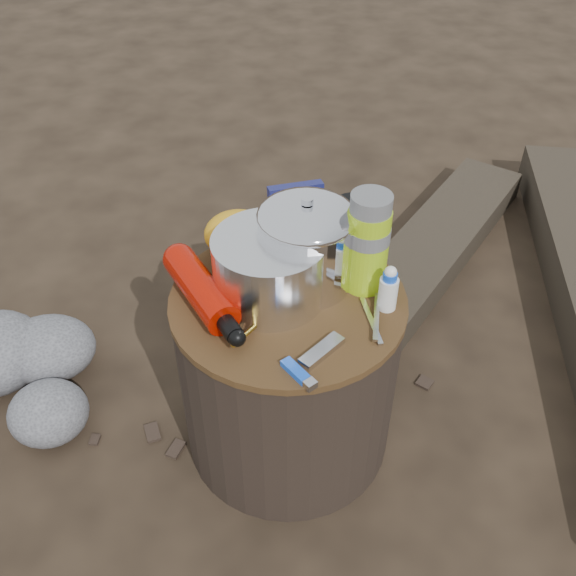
{
  "coord_description": "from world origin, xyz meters",
  "views": [
    {
      "loc": [
        0.01,
        -1.01,
        1.35
      ],
      "look_at": [
        0.0,
        0.0,
        0.48
      ],
      "focal_mm": 40.76,
      "sensor_mm": 36.0,
      "label": 1
    }
  ],
  "objects_px": {
    "travel_mug": "(353,230)",
    "thermos": "(367,243)",
    "camping_pot": "(306,243)",
    "stump": "(288,372)",
    "fuel_bottle": "(201,289)"
  },
  "relations": [
    {
      "from": "fuel_bottle",
      "to": "thermos",
      "type": "relative_size",
      "value": 1.34
    },
    {
      "from": "stump",
      "to": "thermos",
      "type": "height_order",
      "value": "thermos"
    },
    {
      "from": "stump",
      "to": "thermos",
      "type": "bearing_deg",
      "value": 16.31
    },
    {
      "from": "camping_pot",
      "to": "fuel_bottle",
      "type": "distance_m",
      "value": 0.23
    },
    {
      "from": "camping_pot",
      "to": "thermos",
      "type": "relative_size",
      "value": 0.9
    },
    {
      "from": "stump",
      "to": "travel_mug",
      "type": "xyz_separation_m",
      "value": [
        0.14,
        0.15,
        0.29
      ]
    },
    {
      "from": "thermos",
      "to": "travel_mug",
      "type": "xyz_separation_m",
      "value": [
        -0.02,
        0.1,
        -0.04
      ]
    },
    {
      "from": "stump",
      "to": "travel_mug",
      "type": "bearing_deg",
      "value": 46.64
    },
    {
      "from": "camping_pot",
      "to": "travel_mug",
      "type": "relative_size",
      "value": 1.48
    },
    {
      "from": "travel_mug",
      "to": "thermos",
      "type": "bearing_deg",
      "value": -79.28
    },
    {
      "from": "stump",
      "to": "camping_pot",
      "type": "distance_m",
      "value": 0.33
    },
    {
      "from": "stump",
      "to": "fuel_bottle",
      "type": "height_order",
      "value": "fuel_bottle"
    },
    {
      "from": "camping_pot",
      "to": "thermos",
      "type": "xyz_separation_m",
      "value": [
        0.12,
        -0.01,
        0.01
      ]
    },
    {
      "from": "camping_pot",
      "to": "thermos",
      "type": "height_order",
      "value": "thermos"
    },
    {
      "from": "stump",
      "to": "thermos",
      "type": "xyz_separation_m",
      "value": [
        0.16,
        0.05,
        0.33
      ]
    }
  ]
}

